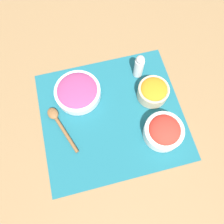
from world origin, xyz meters
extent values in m
plane|color=olive|center=(0.00, 0.00, 0.00)|extent=(3.00, 3.00, 0.00)
cube|color=#195B6B|center=(0.00, 0.00, 0.00)|extent=(0.51, 0.46, 0.00)
cylinder|color=silver|center=(-0.10, 0.11, 0.02)|extent=(0.17, 0.17, 0.04)
torus|color=silver|center=(-0.10, 0.11, 0.04)|extent=(0.16, 0.16, 0.01)
ellipsoid|color=#93386B|center=(-0.10, 0.11, 0.04)|extent=(0.15, 0.15, 0.03)
cylinder|color=white|center=(0.15, -0.11, 0.03)|extent=(0.13, 0.13, 0.05)
torus|color=white|center=(0.15, -0.11, 0.06)|extent=(0.13, 0.13, 0.01)
ellipsoid|color=red|center=(0.15, -0.11, 0.06)|extent=(0.11, 0.11, 0.05)
cylinder|color=#C6B28E|center=(0.16, 0.04, 0.03)|extent=(0.11, 0.11, 0.05)
torus|color=#C6B28E|center=(0.16, 0.04, 0.06)|extent=(0.11, 0.11, 0.01)
ellipsoid|color=orange|center=(0.16, 0.04, 0.06)|extent=(0.09, 0.09, 0.03)
cylinder|color=brown|center=(-0.17, -0.03, 0.01)|extent=(0.07, 0.15, 0.01)
ellipsoid|color=brown|center=(-0.21, 0.05, 0.01)|extent=(0.05, 0.06, 0.02)
cylinder|color=silver|center=(0.14, 0.14, 0.05)|extent=(0.03, 0.03, 0.09)
sphere|color=#B2B2B7|center=(0.14, 0.14, 0.10)|extent=(0.03, 0.03, 0.03)
camera|label=1|loc=(-0.07, -0.26, 0.75)|focal=35.00mm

